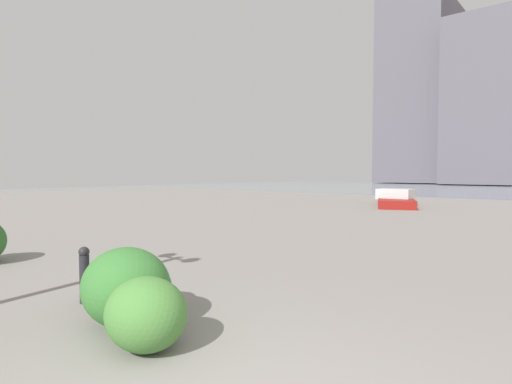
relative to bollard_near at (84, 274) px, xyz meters
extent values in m
cube|color=#5B5660|center=(6.36, -63.52, 11.13)|extent=(11.43, 12.48, 22.99)
cube|color=#5B5660|center=(18.11, -67.86, 14.36)|extent=(10.26, 14.13, 29.45)
cylinder|color=#232328|center=(0.00, 0.00, -0.07)|extent=(0.12, 0.12, 0.60)
sphere|color=#232328|center=(0.00, 0.00, 0.27)|extent=(0.13, 0.13, 0.13)
ellipsoid|color=#477F38|center=(-0.76, -0.39, -0.11)|extent=(0.62, 0.55, 0.52)
ellipsoid|color=#387533|center=(-1.08, 0.09, 0.05)|extent=(0.98, 0.89, 0.84)
ellipsoid|color=#477F38|center=(-1.73, 0.30, -0.03)|extent=(0.79, 0.71, 0.67)
cube|color=maroon|center=(2.52, -16.86, -0.24)|extent=(3.23, 4.71, 0.50)
cube|color=silver|center=(2.52, -16.86, 0.21)|extent=(1.60, 1.00, 0.50)
camera|label=1|loc=(-4.82, 2.43, 1.26)|focal=28.30mm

